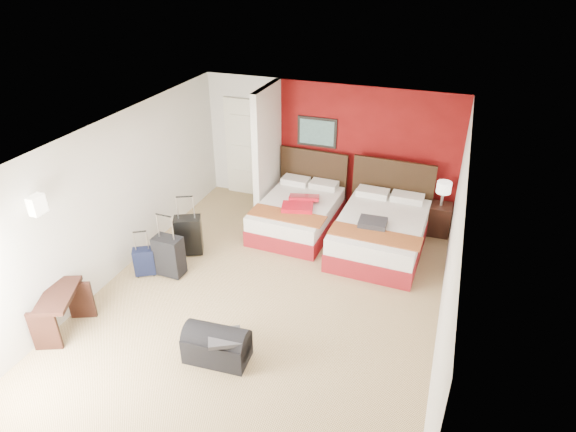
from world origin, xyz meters
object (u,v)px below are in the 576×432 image
at_px(red_suitcase_open, 301,203).
at_px(duffel_bag, 217,346).
at_px(bed_right, 380,234).
at_px(suitcase_black, 189,237).
at_px(suitcase_navy, 145,263).
at_px(bed_left, 297,215).
at_px(desk, 63,313).
at_px(nightstand, 439,219).
at_px(suitcase_charcoal, 169,257).
at_px(table_lamp, 443,194).

height_order(red_suitcase_open, duffel_bag, red_suitcase_open).
xyz_separation_m(bed_right, suitcase_black, (-3.05, -1.22, 0.03)).
relative_size(suitcase_navy, duffel_bag, 0.55).
relative_size(bed_left, suitcase_navy, 4.17).
distance_m(bed_right, red_suitcase_open, 1.51).
height_order(bed_right, desk, desk).
distance_m(red_suitcase_open, duffel_bag, 3.40).
bearing_deg(desk, suitcase_black, 52.33).
height_order(nightstand, suitcase_charcoal, suitcase_charcoal).
xyz_separation_m(duffel_bag, desk, (-2.17, -0.26, 0.13)).
bearing_deg(desk, nightstand, 21.22).
height_order(bed_right, duffel_bag, bed_right).
distance_m(suitcase_black, duffel_bag, 2.60).
bearing_deg(nightstand, bed_left, -165.18).
distance_m(suitcase_black, suitcase_navy, 0.88).
relative_size(suitcase_charcoal, desk, 0.82).
xyz_separation_m(red_suitcase_open, desk, (-2.17, -3.64, -0.28)).
distance_m(nightstand, desk, 6.39).
distance_m(nightstand, suitcase_black, 4.51).
bearing_deg(red_suitcase_open, nightstand, 5.12).
bearing_deg(desk, duffel_bag, -16.41).
bearing_deg(desk, bed_left, 37.81).
distance_m(nightstand, suitcase_navy, 5.23).
height_order(nightstand, suitcase_navy, nightstand).
bearing_deg(duffel_bag, suitcase_black, 123.41).
xyz_separation_m(bed_right, duffel_bag, (-1.48, -3.28, -0.10)).
distance_m(bed_right, table_lamp, 1.39).
bearing_deg(bed_left, suitcase_black, -133.71).
relative_size(red_suitcase_open, suitcase_charcoal, 1.15).
height_order(red_suitcase_open, desk, desk).
bearing_deg(suitcase_black, duffel_bag, -78.32).
distance_m(bed_right, desk, 5.09).
bearing_deg(table_lamp, suitcase_navy, -145.77).
bearing_deg(bed_left, nightstand, 18.75).
distance_m(red_suitcase_open, desk, 4.25).
relative_size(bed_right, desk, 2.58).
relative_size(suitcase_navy, desk, 0.57).
xyz_separation_m(table_lamp, suitcase_navy, (-4.33, -2.94, -0.58)).
xyz_separation_m(suitcase_black, suitcase_charcoal, (0.02, -0.66, -0.01)).
distance_m(red_suitcase_open, suitcase_navy, 2.89).
relative_size(table_lamp, suitcase_charcoal, 0.70).
relative_size(red_suitcase_open, desk, 0.95).
bearing_deg(suitcase_black, bed_right, -3.84).
bearing_deg(table_lamp, red_suitcase_open, -160.83).
height_order(bed_right, nightstand, bed_right).
distance_m(nightstand, table_lamp, 0.52).
relative_size(bed_right, nightstand, 3.58).
height_order(red_suitcase_open, table_lamp, table_lamp).
relative_size(table_lamp, duffel_bag, 0.56).
xyz_separation_m(table_lamp, duffel_bag, (-2.39, -4.21, -0.60)).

